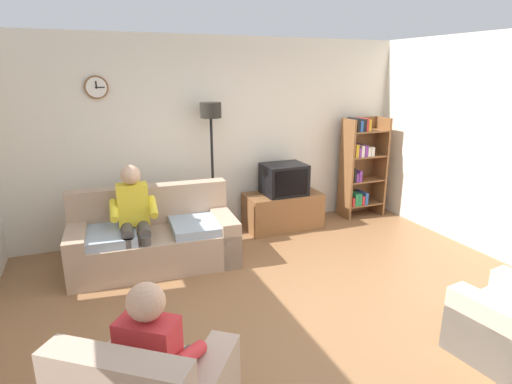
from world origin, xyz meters
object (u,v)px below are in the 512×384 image
Objects in this scene: tv at (284,179)px; person_on_couch at (134,214)px; person_in_left_armchair at (158,354)px; bookshelf at (360,165)px; floor_lamp at (211,133)px; tv_stand at (283,211)px; couch at (154,239)px.

tv is 0.48× the size of person_on_couch.
bookshelf is at bearing 40.04° from person_in_left_armchair.
floor_lamp is at bearing 173.13° from tv.
person_on_couch is at bearing -168.97° from bookshelf.
person_on_couch reaches higher than tv_stand.
couch is at bearing 27.11° from person_on_couch.
person_on_couch is 2.42m from person_in_left_armchair.
person_in_left_armchair is (-2.31, -3.00, -0.14)m from tv.
bookshelf is 1.26× the size of person_on_couch.
floor_lamp reaches higher than person_in_left_armchair.
couch is 1.05× the size of floor_lamp.
floor_lamp reaches higher than tv.
person_in_left_armchair is (-1.28, -3.13, -0.85)m from floor_lamp.
couch is 2.56m from person_in_left_armchair.
tv is 0.32× the size of floor_lamp.
floor_lamp reaches higher than bookshelf.
tv_stand is at bearing 14.69° from couch.
bookshelf is 4.82m from person_in_left_armchair.
bookshelf reaches higher than couch.
floor_lamp is at bearing 179.29° from bookshelf.
tv_stand is 1.83× the size of tv.
person_in_left_armchair is (-0.36, -2.52, 0.29)m from couch.
bookshelf is 3.61m from person_on_couch.
bookshelf is at bearing 11.03° from person_on_couch.
tv_stand is 1.57m from floor_lamp.
tv is (1.95, 0.49, 0.44)m from couch.
person_on_couch is (-2.16, -0.60, -0.05)m from tv.
tv_stand is 0.59× the size of floor_lamp.
floor_lamp is at bearing 32.34° from person_on_couch.
floor_lamp is at bearing 33.48° from couch.
person_in_left_armchair is (-0.15, -2.41, -0.09)m from person_on_couch.
person_on_couch is at bearing -147.66° from floor_lamp.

